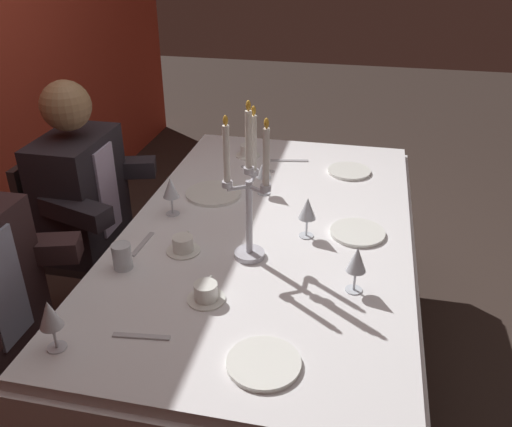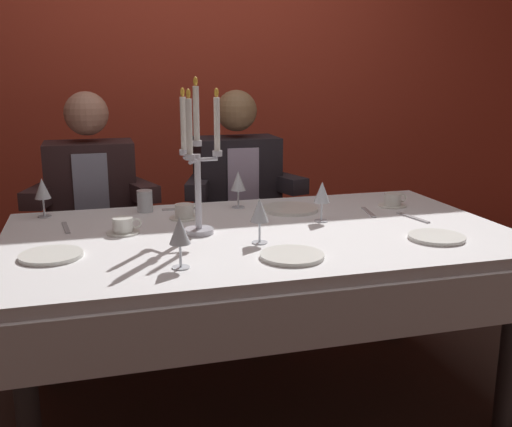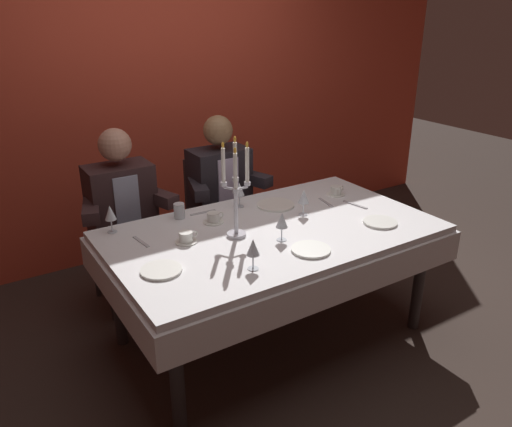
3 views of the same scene
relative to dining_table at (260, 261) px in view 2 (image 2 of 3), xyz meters
name	(u,v)px [view 2 (image 2 of 3)]	position (x,y,z in m)	size (l,w,h in m)	color
ground_plane	(260,404)	(0.00, 0.00, -0.62)	(12.00, 12.00, 0.00)	#352A24
back_wall	(186,68)	(0.00, 1.66, 0.73)	(6.00, 0.12, 2.70)	#CD422C
dining_table	(260,261)	(0.00, 0.00, 0.00)	(1.94, 1.14, 0.74)	white
candelabra	(197,166)	(-0.23, 0.03, 0.38)	(0.15, 0.17, 0.58)	silver
dinner_plate_0	(292,256)	(0.01, -0.35, 0.13)	(0.21, 0.21, 0.01)	white
dinner_plate_1	(51,255)	(-0.75, -0.13, 0.13)	(0.21, 0.21, 0.01)	white
dinner_plate_2	(437,237)	(0.59, -0.28, 0.13)	(0.20, 0.20, 0.01)	white
dinner_plate_3	(290,209)	(0.22, 0.29, 0.13)	(0.24, 0.24, 0.01)	white
wine_glass_0	(322,194)	(0.28, 0.08, 0.23)	(0.07, 0.07, 0.16)	silver
wine_glass_1	(180,232)	(-0.36, -0.35, 0.23)	(0.07, 0.07, 0.16)	silver
wine_glass_2	(42,190)	(-0.81, 0.46, 0.23)	(0.07, 0.07, 0.16)	silver
wine_glass_3	(238,182)	(0.02, 0.41, 0.23)	(0.07, 0.07, 0.16)	silver
wine_glass_4	(260,211)	(-0.05, -0.16, 0.24)	(0.07, 0.07, 0.16)	silver
water_tumbler_0	(145,201)	(-0.39, 0.44, 0.17)	(0.07, 0.07, 0.09)	silver
coffee_cup_0	(393,201)	(0.69, 0.24, 0.15)	(0.13, 0.12, 0.06)	white
coffee_cup_1	(123,226)	(-0.50, 0.11, 0.15)	(0.13, 0.12, 0.06)	white
coffee_cup_2	(185,212)	(-0.25, 0.27, 0.15)	(0.13, 0.12, 0.06)	white
knife_0	(413,217)	(0.67, 0.02, 0.12)	(0.19, 0.02, 0.01)	#B7B7BC
fork_1	(181,209)	(-0.23, 0.44, 0.12)	(0.17, 0.02, 0.01)	#B7B7BC
fork_2	(369,212)	(0.53, 0.16, 0.12)	(0.17, 0.02, 0.01)	#B7B7BC
fork_3	(66,228)	(-0.72, 0.24, 0.12)	(0.17, 0.02, 0.01)	#B7B7BC
seated_diner_0	(92,195)	(-0.61, 0.89, 0.11)	(0.63, 0.48, 1.24)	#2C2728
seated_diner_1	(237,187)	(0.13, 0.89, 0.11)	(0.63, 0.48, 1.24)	#2C2728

